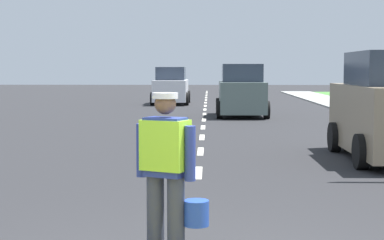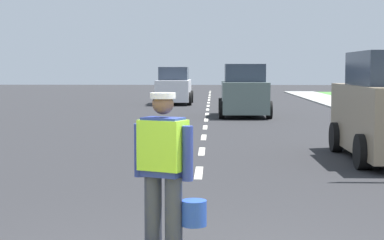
% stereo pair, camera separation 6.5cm
% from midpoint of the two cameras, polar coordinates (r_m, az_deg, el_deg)
% --- Properties ---
extents(ground_plane, '(96.00, 96.00, 0.00)m').
position_cam_midpoint_polar(ground_plane, '(26.86, 1.06, 0.56)').
color(ground_plane, '#28282B').
extents(lane_center_line, '(0.14, 46.40, 0.01)m').
position_cam_midpoint_polar(lane_center_line, '(31.05, 1.13, 1.12)').
color(lane_center_line, silver).
rests_on(lane_center_line, ground).
extents(road_worker, '(0.75, 0.45, 1.67)m').
position_cam_midpoint_polar(road_worker, '(6.45, -2.48, -4.11)').
color(road_worker, '#383D4C').
rests_on(road_worker, ground).
extents(car_oncoming_third, '(1.99, 4.29, 2.00)m').
position_cam_midpoint_polar(car_oncoming_third, '(34.34, -1.95, 3.00)').
color(car_oncoming_third, silver).
rests_on(car_oncoming_third, ground).
extents(car_outgoing_far, '(2.02, 3.83, 2.09)m').
position_cam_midpoint_polar(car_outgoing_far, '(25.41, 4.41, 2.51)').
color(car_outgoing_far, slate).
rests_on(car_outgoing_far, ground).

